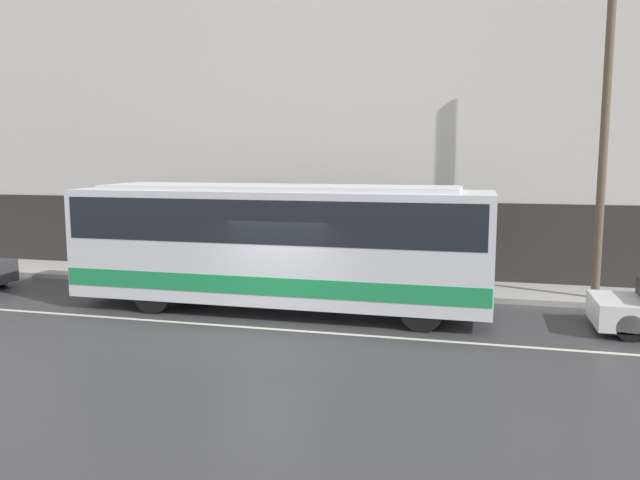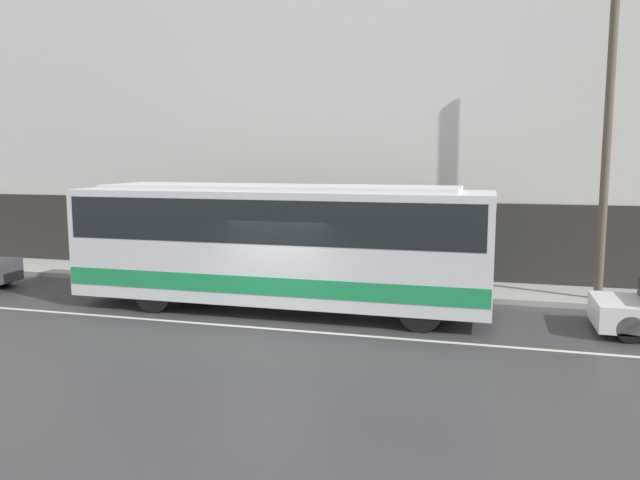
{
  "view_description": "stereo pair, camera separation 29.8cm",
  "coord_description": "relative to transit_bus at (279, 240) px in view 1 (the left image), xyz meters",
  "views": [
    {
      "loc": [
        4.7,
        -13.6,
        4.03
      ],
      "look_at": [
        0.73,
        1.85,
        1.91
      ],
      "focal_mm": 35.0,
      "sensor_mm": 36.0,
      "label": 1
    },
    {
      "loc": [
        4.98,
        -13.52,
        4.03
      ],
      "look_at": [
        0.73,
        1.85,
        1.91
      ],
      "focal_mm": 35.0,
      "sensor_mm": 36.0,
      "label": 2
    }
  ],
  "objects": [
    {
      "name": "ground_plane",
      "position": [
        0.39,
        -1.85,
        -1.87
      ],
      "size": [
        60.0,
        60.0,
        0.0
      ],
      "primitive_type": "plane",
      "color": "#38383A"
    },
    {
      "name": "sidewalk",
      "position": [
        0.39,
        3.37,
        -1.79
      ],
      "size": [
        60.0,
        2.44,
        0.16
      ],
      "color": "#A09E99",
      "rests_on": "ground_plane"
    },
    {
      "name": "building_facade",
      "position": [
        0.39,
        4.73,
        3.2
      ],
      "size": [
        60.0,
        0.35,
        10.5
      ],
      "color": "silver",
      "rests_on": "ground_plane"
    },
    {
      "name": "lane_stripe",
      "position": [
        0.39,
        -1.85,
        -1.86
      ],
      "size": [
        54.0,
        0.14,
        0.01
      ],
      "color": "beige",
      "rests_on": "ground_plane"
    },
    {
      "name": "transit_bus",
      "position": [
        0.0,
        0.0,
        0.0
      ],
      "size": [
        10.96,
        2.61,
        3.31
      ],
      "color": "silver",
      "rests_on": "ground_plane"
    },
    {
      "name": "utility_pole_near",
      "position": [
        8.28,
        2.92,
        2.71
      ],
      "size": [
        0.23,
        0.23,
        8.82
      ],
      "color": "brown",
      "rests_on": "sidewalk"
    }
  ]
}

